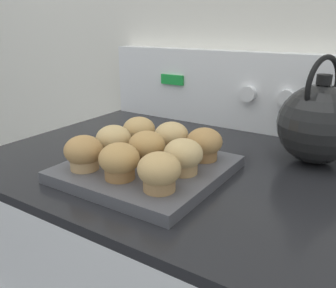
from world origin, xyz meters
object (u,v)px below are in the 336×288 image
Objects in this scene: muffin_r1_c1 at (147,148)px; muffin_pan at (147,169)px; muffin_r2_c1 at (171,137)px; muffin_r0_c1 at (119,161)px; muffin_r0_c0 at (84,153)px; muffin_r0_c2 at (159,172)px; muffin_r2_c2 at (204,144)px; muffin_r1_c2 at (183,156)px; muffin_r2_c0 at (139,131)px; tea_kettle at (318,123)px; muffin_r1_c0 at (114,141)px.

muffin_pan is at bearing -51.56° from muffin_r1_c1.
muffin_r0_c1 is at bearing -90.78° from muffin_r2_c1.
muffin_r0_c2 is (0.17, 0.00, 0.00)m from muffin_r0_c0.
muffin_r0_c1 is at bearing 2.24° from muffin_r0_c0.
muffin_r2_c2 is at bearing -1.38° from muffin_r2_c1.
muffin_r0_c2 is at bearing -87.52° from muffin_r1_c2.
muffin_pan is 4.02× the size of muffin_r1_c2.
muffin_r2_c1 reaches higher than muffin_pan.
muffin_r2_c0 reaches higher than muffin_pan.
tea_kettle reaches higher than muffin_r2_c2.
muffin_r0_c2 is 0.38m from tea_kettle.
muffin_pan is 0.12m from muffin_r2_c0.
muffin_r0_c2 is (0.09, -0.00, 0.00)m from muffin_r0_c1.
muffin_r1_c1 is 0.11m from muffin_r2_c0.
muffin_r2_c1 is (0.09, 0.17, 0.00)m from muffin_r0_c0.
muffin_r1_c1 and muffin_r2_c2 have the same top height.
muffin_r1_c2 reaches higher than muffin_pan.
muffin_r0_c1 is at bearing -90.12° from muffin_pan.
muffin_r0_c1 reaches higher than muffin_pan.
muffin_r0_c1 is at bearing -128.06° from tea_kettle.
muffin_r2_c1 is at bearing 133.21° from muffin_r1_c2.
muffin_r2_c1 is at bearing 86.90° from muffin_r1_c1.
muffin_r0_c1 is 1.00× the size of muffin_r1_c0.
muffin_r0_c2 is at bearing 0.90° from muffin_r0_c0.
muffin_r0_c1 is 0.12m from muffin_r1_c0.
muffin_r2_c1 is at bearing 63.06° from muffin_r0_c0.
tea_kettle is (0.18, 0.25, 0.03)m from muffin_r1_c2.
muffin_r0_c0 is 0.48m from tea_kettle.
muffin_r2_c0 is at bearing 135.58° from muffin_r0_c2.
muffin_r0_c1 and muffin_r2_c0 have the same top height.
muffin_r1_c2 is at bearing 45.09° from muffin_r0_c1.
muffin_r0_c0 is at bearing -135.72° from tea_kettle.
muffin_r1_c2 is 0.32× the size of tea_kettle.
muffin_r0_c0 and muffin_r0_c2 have the same top height.
muffin_r0_c1 and muffin_r1_c2 have the same top height.
muffin_r2_c1 and muffin_r2_c2 have the same top height.
muffin_r1_c2 is 1.00× the size of muffin_r2_c0.
muffin_r0_c0 is 0.19m from muffin_r2_c1.
muffin_r2_c0 is at bearing 89.02° from muffin_r0_c0.
muffin_r2_c1 is at bearing 178.62° from muffin_r2_c2.
muffin_r2_c2 is (0.08, 0.16, 0.00)m from muffin_r0_c1.
muffin_r2_c1 is at bearing 88.58° from muffin_pan.
muffin_r0_c2 is at bearing -0.42° from muffin_r0_c1.
muffin_r2_c1 is at bearing 89.22° from muffin_r0_c1.
muffin_r1_c2 is at bearing -125.50° from tea_kettle.
muffin_r0_c1 is (0.08, 0.00, 0.00)m from muffin_r0_c0.
muffin_r0_c0 is 0.17m from muffin_r2_c0.
muffin_pan is 0.04m from muffin_r1_c1.
muffin_r0_c1 and muffin_r1_c1 have the same top height.
muffin_r0_c2 is 0.32× the size of tea_kettle.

